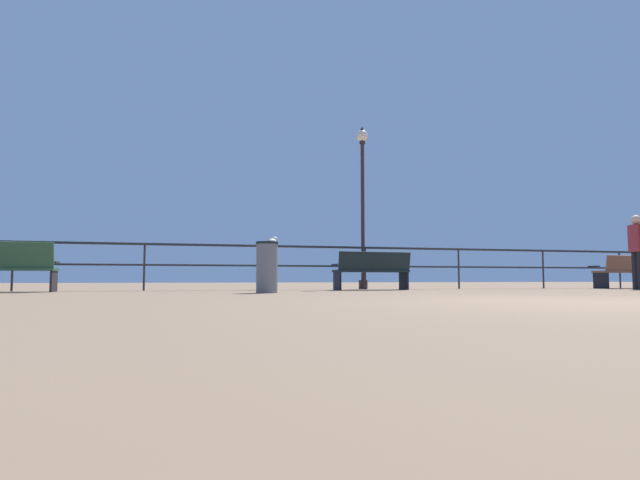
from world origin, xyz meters
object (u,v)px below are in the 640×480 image
Objects in this scene: bench_near_left at (373,269)px; bench_near_right at (627,270)px; bench_far_left at (12,266)px; lamppost_center at (363,192)px; seagull_on_rail at (273,241)px; trash_bin at (267,267)px; person_by_bench at (637,247)px.

bench_near_right is at bearing -0.02° from bench_near_left.
lamppost_center is at bearing 8.61° from bench_far_left.
bench_far_left is 0.86× the size of bench_near_left.
bench_near_left is 7.08m from bench_near_right.
bench_near_right is at bearing 0.04° from bench_far_left.
trash_bin is at bearing -102.85° from seagull_on_rail.
bench_near_left is at bearing 33.12° from trash_bin.
bench_far_left is at bearing 175.16° from person_by_bench.
trash_bin is at bearing -135.17° from lamppost_center.
person_by_bench is at bearing -20.47° from lamppost_center.
person_by_bench reaches higher than bench_near_right.
person_by_bench is (-0.84, -1.15, 0.53)m from bench_near_right.
bench_far_left is 3.97× the size of seagull_on_rail.
lamppost_center is 2.31× the size of person_by_bench.
lamppost_center reaches higher than bench_near_left.
seagull_on_rail is at bearing 166.61° from person_by_bench.
bench_near_right is (7.08, -0.00, -0.00)m from bench_near_left.
trash_bin is at bearing -169.76° from bench_near_right.
seagull_on_rail is at bearing -173.29° from lamppost_center.
trash_bin is (-0.60, -2.61, -0.65)m from seagull_on_rail.
bench_near_left is 2.23m from lamppost_center.
lamppost_center reaches higher than trash_bin.
seagull_on_rail is at bearing 9.46° from bench_far_left.
bench_near_right is 7.24m from lamppost_center.
lamppost_center reaches higher than seagull_on_rail.
bench_near_left is 0.43× the size of lamppost_center.
bench_near_right is at bearing -5.22° from seagull_on_rail.
person_by_bench is (13.45, -1.14, 0.51)m from bench_far_left.
bench_near_left is at bearing -21.59° from seagull_on_rail.
bench_near_left is 4.62× the size of seagull_on_rail.
trash_bin is (-8.95, -0.62, -0.55)m from person_by_bench.
lamppost_center is (-6.89, 1.11, 1.93)m from bench_near_right.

